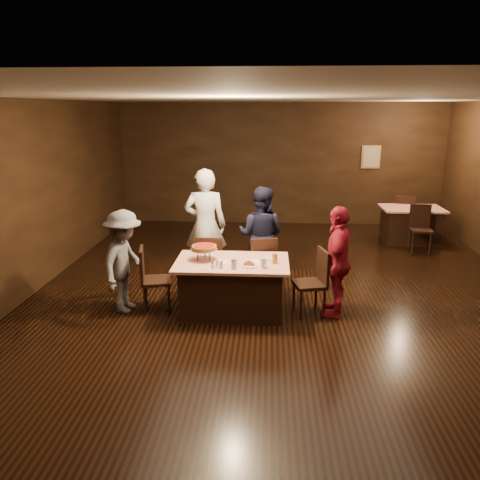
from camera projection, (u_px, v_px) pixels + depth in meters
name	position (u px, v px, depth m)	size (l,w,h in m)	color
room	(289.00, 160.00, 6.68)	(10.00, 10.04, 3.02)	black
main_table	(232.00, 287.00, 6.70)	(1.60, 1.00, 0.77)	#B41D0C
back_table	(411.00, 225.00, 10.25)	(1.30, 0.90, 0.77)	#B91E0C
chair_far_left	(211.00, 264.00, 7.42)	(0.42, 0.42, 0.95)	black
chair_far_right	(261.00, 265.00, 7.38)	(0.42, 0.42, 0.95)	black
chair_end_left	(156.00, 279.00, 6.75)	(0.42, 0.42, 0.95)	black
chair_end_right	(309.00, 283.00, 6.61)	(0.42, 0.42, 0.95)	black
chair_back_near	(421.00, 229.00, 9.56)	(0.42, 0.42, 0.95)	black
chair_back_far	(403.00, 215.00, 10.80)	(0.42, 0.42, 0.95)	black
diner_white_jacket	(205.00, 226.00, 7.83)	(0.70, 0.46, 1.92)	white
diner_navy_hoodie	(261.00, 235.00, 7.76)	(0.80, 0.62, 1.64)	black
diner_grey_knit	(124.00, 261.00, 6.67)	(0.96, 0.55, 1.49)	slate
diner_red_shirt	(337.00, 262.00, 6.52)	(0.93, 0.39, 1.58)	#A5172D
pizza_stand	(204.00, 247.00, 6.62)	(0.38, 0.38, 0.22)	black
plate_with_slice	(249.00, 264.00, 6.41)	(0.25, 0.25, 0.06)	white
plate_empty	(271.00, 258.00, 6.71)	(0.25, 0.25, 0.01)	white
glass_front_left	(234.00, 263.00, 6.29)	(0.08, 0.08, 0.14)	silver
glass_front_right	(264.00, 263.00, 6.31)	(0.08, 0.08, 0.14)	silver
glass_amber	(275.00, 259.00, 6.50)	(0.08, 0.08, 0.14)	#BF7F26
condiments	(217.00, 264.00, 6.33)	(0.17, 0.10, 0.09)	silver
napkin_center	(253.00, 262.00, 6.58)	(0.16, 0.16, 0.01)	white
napkin_left	(221.00, 262.00, 6.56)	(0.16, 0.16, 0.01)	white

